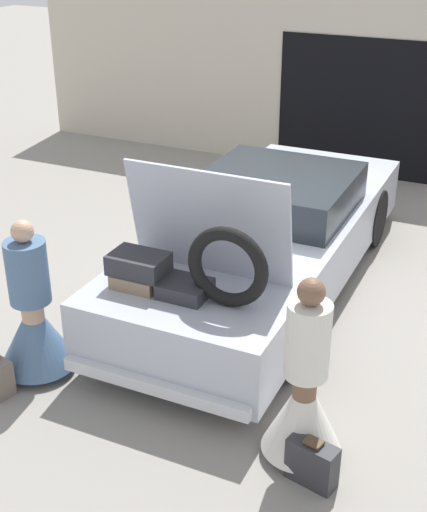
% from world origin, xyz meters
% --- Properties ---
extents(ground_plane, '(40.00, 40.00, 0.00)m').
position_xyz_m(ground_plane, '(0.00, 0.00, 0.00)').
color(ground_plane, gray).
extents(garage_wall_back, '(12.00, 0.14, 2.80)m').
position_xyz_m(garage_wall_back, '(0.00, 4.28, 1.39)').
color(garage_wall_back, beige).
rests_on(garage_wall_back, ground_plane).
extents(car, '(1.94, 5.31, 1.92)m').
position_xyz_m(car, '(-0.00, -0.01, 0.60)').
color(car, '#B2B7C6').
rests_on(car, ground_plane).
extents(person_left, '(0.72, 0.72, 1.55)m').
position_xyz_m(person_left, '(-1.32, -2.54, 0.54)').
color(person_left, tan).
rests_on(person_left, ground_plane).
extents(person_right, '(0.65, 0.65, 1.61)m').
position_xyz_m(person_right, '(1.32, -2.61, 0.57)').
color(person_right, brown).
rests_on(person_right, ground_plane).
extents(suitcase_beside_right_person, '(0.42, 0.26, 0.40)m').
position_xyz_m(suitcase_beside_right_person, '(1.50, -2.87, 0.18)').
color(suitcase_beside_right_person, '#2D2D33').
rests_on(suitcase_beside_right_person, ground_plane).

